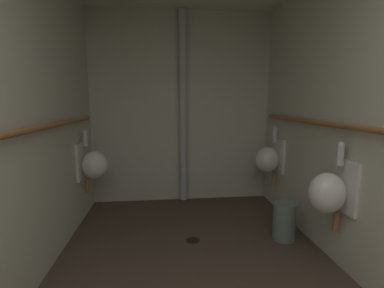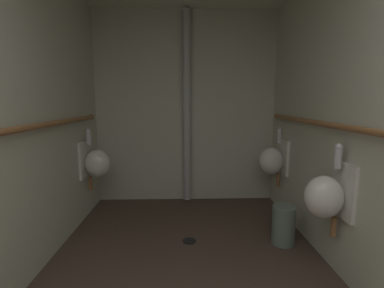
{
  "view_description": "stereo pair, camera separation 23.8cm",
  "coord_description": "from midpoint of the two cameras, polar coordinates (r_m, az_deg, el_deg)",
  "views": [
    {
      "loc": [
        -0.26,
        -0.13,
        1.42
      ],
      "look_at": [
        0.07,
        2.94,
        0.93
      ],
      "focal_mm": 25.57,
      "sensor_mm": 36.0,
      "label": 1
    },
    {
      "loc": [
        -0.03,
        -0.13,
        1.42
      ],
      "look_at": [
        0.07,
        2.94,
        0.93
      ],
      "focal_mm": 25.57,
      "sensor_mm": 36.0,
      "label": 2
    }
  ],
  "objects": [
    {
      "name": "wall_right",
      "position": [
        2.44,
        33.97,
        4.99
      ],
      "size": [
        0.06,
        3.82,
        2.63
      ],
      "primitive_type": "cube",
      "color": "beige",
      "rests_on": "ground"
    },
    {
      "name": "supply_pipe_left",
      "position": [
        2.25,
        -29.15,
        2.84
      ],
      "size": [
        0.06,
        3.0,
        0.06
      ],
      "color": "#936038"
    },
    {
      "name": "urinal_right_far",
      "position": [
        3.63,
        18.31,
        -3.2
      ],
      "size": [
        0.32,
        0.3,
        0.76
      ],
      "color": "silver"
    },
    {
      "name": "standpipe_back_wall",
      "position": [
        3.75,
        0.75,
        7.35
      ],
      "size": [
        0.1,
        0.1,
        2.58
      ],
      "primitive_type": "cylinder",
      "color": "#B2B2B2",
      "rests_on": "ground"
    },
    {
      "name": "floor_drain",
      "position": [
        2.97,
        1.86,
        -19.47
      ],
      "size": [
        0.14,
        0.14,
        0.01
      ],
      "primitive_type": "cylinder",
      "color": "black",
      "rests_on": "ground"
    },
    {
      "name": "floor",
      "position": [
        2.46,
        2.24,
        -27.35
      ],
      "size": [
        2.6,
        3.82,
        0.08
      ],
      "primitive_type": "cube",
      "color": "#47382D",
      "rests_on": "ground"
    },
    {
      "name": "urinal_right_mid",
      "position": [
        2.48,
        28.69,
        -9.38
      ],
      "size": [
        0.32,
        0.3,
        0.76
      ],
      "color": "silver"
    },
    {
      "name": "wall_left",
      "position": [
        2.28,
        -31.46,
        5.03
      ],
      "size": [
        0.06,
        3.82,
        2.63
      ],
      "primitive_type": "cube",
      "color": "beige",
      "rests_on": "ground"
    },
    {
      "name": "wall_back",
      "position": [
        3.86,
        0.43,
        7.4
      ],
      "size": [
        2.6,
        0.06,
        2.63
      ],
      "primitive_type": "cube",
      "color": "beige",
      "rests_on": "ground"
    },
    {
      "name": "supply_pipe_right",
      "position": [
        2.39,
        31.95,
        2.92
      ],
      "size": [
        0.06,
        3.15,
        0.06
      ],
      "color": "#936038"
    },
    {
      "name": "waste_bin",
      "position": [
        3.03,
        20.73,
        -15.46
      ],
      "size": [
        0.23,
        0.23,
        0.39
      ],
      "primitive_type": "cylinder",
      "color": "slate",
      "rests_on": "ground"
    },
    {
      "name": "urinal_left_mid",
      "position": [
        3.47,
        -17.57,
        -3.69
      ],
      "size": [
        0.32,
        0.3,
        0.76
      ],
      "color": "silver"
    }
  ]
}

